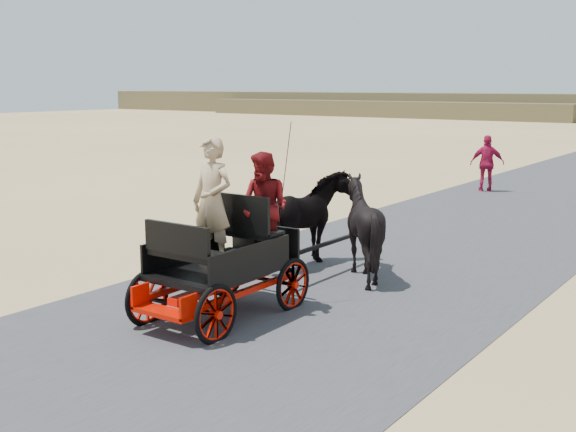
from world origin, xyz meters
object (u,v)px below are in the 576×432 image
Objects in this scene: horse_left at (308,221)px; horse_right at (362,228)px; pedestrian at (487,163)px; carriage at (222,291)px.

horse_right is at bearing -180.00° from horse_left.
pedestrian is at bearing -80.44° from horse_right.
carriage is 13.99m from pedestrian.
carriage is 1.39× the size of pedestrian.
horse_left is 1.10m from horse_right.
horse_right is at bearing 74.76° from pedestrian.
pedestrian reaches higher than horse_left.
pedestrian is (-1.84, 10.93, 0.01)m from horse_right.
carriage is at bearing 100.39° from horse_left.
horse_left is at bearing 100.39° from carriage.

